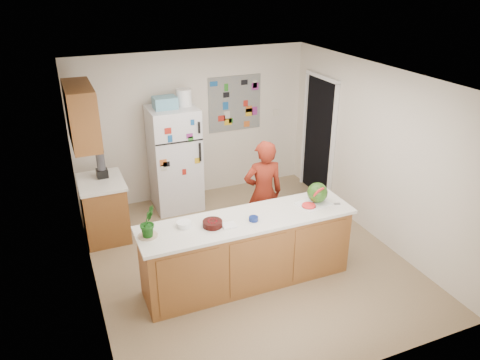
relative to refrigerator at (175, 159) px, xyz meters
name	(u,v)px	position (x,y,z in m)	size (l,w,h in m)	color
floor	(246,258)	(0.45, -1.88, -0.86)	(4.00, 4.50, 0.02)	brown
wall_back	(193,125)	(0.45, 0.38, 0.40)	(4.00, 0.02, 2.50)	beige
wall_left	(84,203)	(-1.56, -1.88, 0.40)	(0.02, 4.50, 2.50)	beige
wall_right	(375,153)	(2.46, -1.88, 0.40)	(0.02, 4.50, 2.50)	beige
ceiling	(247,77)	(0.45, -1.88, 1.66)	(4.00, 4.50, 0.02)	white
doorway	(319,138)	(2.44, -0.43, 0.17)	(0.03, 0.85, 2.04)	black
peninsula_base	(247,252)	(0.25, -2.38, -0.41)	(2.60, 0.62, 0.88)	brown
peninsula_top	(248,220)	(0.25, -2.38, 0.05)	(2.68, 0.70, 0.04)	silver
side_counter_base	(104,210)	(-1.24, -0.53, -0.42)	(0.60, 0.80, 0.86)	brown
side_counter_top	(100,182)	(-1.24, -0.53, 0.03)	(0.64, 0.84, 0.04)	silver
upper_cabinets	(81,115)	(-1.37, -0.58, 1.05)	(0.35, 1.00, 0.80)	brown
refrigerator	(175,159)	(0.00, 0.00, 0.00)	(0.75, 0.70, 1.70)	silver
fridge_top_bin	(165,103)	(-0.10, 0.00, 0.94)	(0.35, 0.28, 0.18)	#5999B2
photo_collage	(235,103)	(1.20, 0.36, 0.70)	(0.95, 0.01, 0.95)	slate
person	(263,193)	(0.84, -1.58, -0.07)	(0.57, 0.37, 1.56)	maroon
blender_appliance	(101,165)	(-1.19, -0.41, 0.24)	(0.12, 0.12, 0.38)	black
cutting_board	(313,204)	(1.17, -2.36, 0.08)	(0.40, 0.30, 0.01)	white
watermelon	(317,193)	(1.23, -2.34, 0.21)	(0.26, 0.26, 0.26)	#215D18
watermelon_slice	(309,206)	(1.07, -2.41, 0.09)	(0.17, 0.17, 0.02)	#BA2549
cherry_bowl	(213,224)	(-0.21, -2.40, 0.11)	(0.23, 0.23, 0.07)	black
white_bowl	(184,224)	(-0.51, -2.27, 0.10)	(0.17, 0.17, 0.06)	silver
cobalt_bowl	(254,219)	(0.29, -2.46, 0.10)	(0.11, 0.11, 0.05)	navy
plate	(148,236)	(-0.95, -2.32, 0.08)	(0.22, 0.22, 0.02)	beige
paper_towel	(229,225)	(-0.03, -2.46, 0.08)	(0.16, 0.14, 0.02)	white
keys	(337,204)	(1.45, -2.49, 0.08)	(0.08, 0.04, 0.01)	gray
potted_plant	(148,222)	(-0.94, -2.33, 0.25)	(0.20, 0.16, 0.37)	#124715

